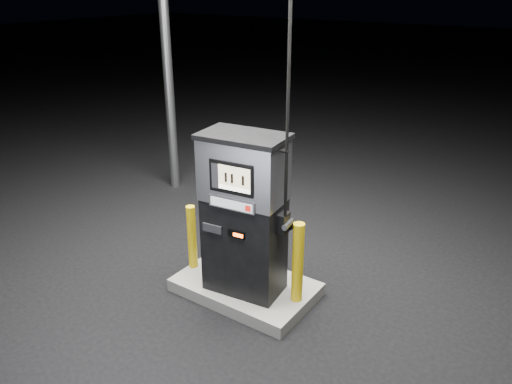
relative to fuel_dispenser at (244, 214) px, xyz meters
The scene contains 5 objects.
ground 1.10m from the fuel_dispenser, 122.48° to the left, with size 80.00×80.00×0.00m, color black.
pump_island 1.03m from the fuel_dispenser, 122.48° to the left, with size 1.60×1.00×0.15m, color gray.
fuel_dispenser is the anchor object (origin of this frame).
bollard_left 0.97m from the fuel_dispenser, behind, with size 0.11×0.11×0.82m, color yellow.
bollard_right 0.78m from the fuel_dispenser, 12.72° to the left, with size 0.13×0.13×0.94m, color yellow.
Camera 1 is at (2.94, -4.06, 3.44)m, focal length 35.00 mm.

